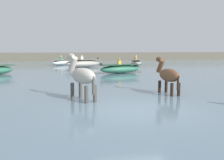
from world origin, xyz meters
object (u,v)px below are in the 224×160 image
(boat_distant_east, at_px, (83,63))
(boat_mid_channel, at_px, (136,62))
(horse_lead_bay, at_px, (168,76))
(boat_far_inshore, at_px, (120,69))
(horse_trailing_pinto, at_px, (82,77))
(boat_far_offshore, at_px, (61,62))

(boat_distant_east, xyz_separation_m, boat_mid_channel, (6.53, 1.98, -0.07))
(horse_lead_bay, height_order, boat_far_inshore, horse_lead_bay)
(boat_distant_east, height_order, boat_mid_channel, boat_distant_east)
(horse_lead_bay, relative_size, horse_trailing_pinto, 0.92)
(horse_lead_bay, distance_m, boat_far_offshore, 22.47)
(horse_lead_bay, bearing_deg, boat_distant_east, 95.39)
(horse_lead_bay, distance_m, boat_distant_east, 17.79)
(boat_distant_east, height_order, boat_far_offshore, boat_distant_east)
(horse_trailing_pinto, bearing_deg, boat_far_inshore, 68.56)
(boat_mid_channel, xyz_separation_m, boat_far_offshore, (-8.64, 2.46, -0.02))
(horse_trailing_pinto, distance_m, boat_far_offshore, 22.71)
(horse_lead_bay, distance_m, boat_far_inshore, 10.04)
(horse_trailing_pinto, relative_size, boat_mid_channel, 0.55)
(horse_trailing_pinto, xyz_separation_m, boat_far_inshore, (4.15, 10.58, -0.51))
(horse_trailing_pinto, bearing_deg, boat_mid_channel, 67.10)
(boat_distant_east, distance_m, boat_mid_channel, 6.82)
(horse_trailing_pinto, distance_m, boat_far_inshore, 11.38)
(boat_mid_channel, bearing_deg, horse_lead_bay, -103.86)
(horse_trailing_pinto, height_order, boat_mid_channel, horse_trailing_pinto)
(boat_distant_east, height_order, boat_far_inshore, boat_distant_east)
(horse_lead_bay, bearing_deg, boat_far_inshore, 87.37)
(boat_mid_channel, bearing_deg, boat_far_inshore, -114.47)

